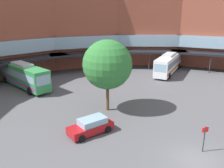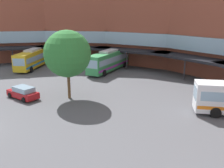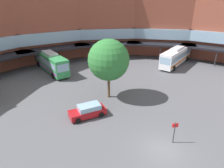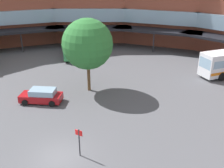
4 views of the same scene
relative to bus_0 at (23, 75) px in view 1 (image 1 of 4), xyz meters
name	(u,v)px [view 1 (image 1 of 4)]	position (x,y,z in m)	size (l,w,h in m)	color
ground_plane	(195,160)	(12.59, -24.90, -1.94)	(123.84, 123.84, 0.00)	#515156
station_building	(97,31)	(12.59, 1.89, 6.13)	(79.34, 34.98, 16.98)	brown
bus_0	(23,75)	(0.00, 0.00, 0.00)	(7.48, 12.01, 3.82)	#338C4C
bus_1	(169,63)	(26.11, -0.49, -0.04)	(10.67, 10.26, 3.75)	white
parked_car	(91,126)	(5.95, -17.77, -1.20)	(4.73, 2.94, 1.53)	#A51419
plaza_tree	(107,65)	(9.30, -13.12, 3.65)	(5.68, 5.68, 8.44)	brown
stop_sign_post	(204,136)	(13.95, -24.14, -0.48)	(0.60, 0.10, 2.37)	#2D2D33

